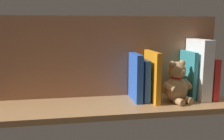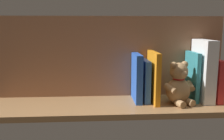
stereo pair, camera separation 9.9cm
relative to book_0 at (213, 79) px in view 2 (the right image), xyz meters
The scene contains 9 objects.
ground_plane 43.76cm from the book_0, ahead, with size 99.09×27.38×2.20cm, color #A87A4C.
shelf_back_panel 44.41cm from the book_0, 12.04° to the right, with size 99.09×1.50×35.05cm, color #9E6746.
book_0 is the anchor object (origin of this frame).
dictionary_thick_white 6.01cm from the book_0, ahead, with size 4.60×16.22×25.32cm, color white.
book_1 8.79cm from the book_0, ahead, with size 1.61×13.95×20.20cm, color teal.
teddy_bear 16.71cm from the book_0, 15.98° to the left, with size 13.06×13.09×17.12cm.
book_2 25.45cm from the book_0, ahead, with size 1.97×17.04×20.61cm, color orange.
book_3 28.59cm from the book_0, ahead, with size 2.39×13.49×17.08cm, color blue.
book_4 32.09cm from the book_0, ahead, with size 2.62×14.37×19.59cm, color blue.
Camera 2 is at (6.33, 97.36, 30.92)cm, focal length 40.13 mm.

